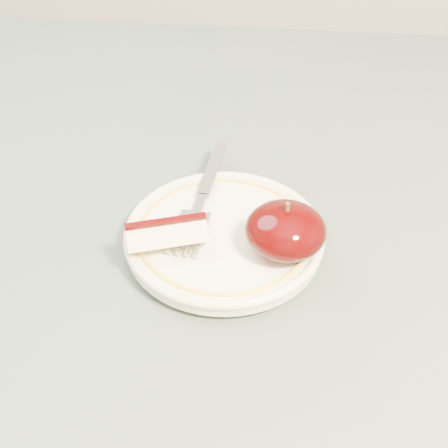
# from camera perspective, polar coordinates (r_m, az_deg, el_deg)

# --- Properties ---
(table) EXTENTS (0.90, 0.90, 0.75)m
(table) POSITION_cam_1_polar(r_m,az_deg,el_deg) (0.66, -1.25, -5.66)
(table) COLOR brown
(table) RESTS_ON ground
(plate) EXTENTS (0.18, 0.18, 0.02)m
(plate) POSITION_cam_1_polar(r_m,az_deg,el_deg) (0.56, 0.00, -1.08)
(plate) COLOR #F6EDCE
(plate) RESTS_ON table
(apple_half) EXTENTS (0.07, 0.07, 0.05)m
(apple_half) POSITION_cam_1_polar(r_m,az_deg,el_deg) (0.53, 5.64, -0.58)
(apple_half) COLOR black
(apple_half) RESTS_ON plate
(apple_wedge) EXTENTS (0.07, 0.05, 0.03)m
(apple_wedge) POSITION_cam_1_polar(r_m,az_deg,el_deg) (0.54, -5.26, -1.02)
(apple_wedge) COLOR beige
(apple_wedge) RESTS_ON plate
(fork) EXTENTS (0.04, 0.17, 0.00)m
(fork) POSITION_cam_1_polar(r_m,az_deg,el_deg) (0.59, -1.96, 2.56)
(fork) COLOR #92959A
(fork) RESTS_ON plate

